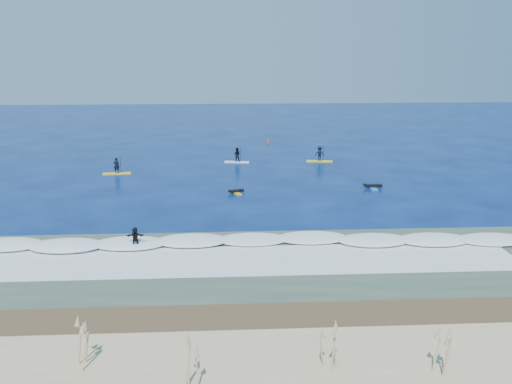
{
  "coord_description": "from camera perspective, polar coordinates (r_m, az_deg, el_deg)",
  "views": [
    {
      "loc": [
        -0.81,
        -45.43,
        12.8
      ],
      "look_at": [
        1.85,
        1.15,
        0.6
      ],
      "focal_mm": 40.0,
      "sensor_mm": 36.0,
      "label": 1
    }
  ],
  "objects": [
    {
      "name": "breaking_wave",
      "position": [
        37.68,
        -1.86,
        -5.21
      ],
      "size": [
        40.0,
        6.0,
        0.3
      ],
      "primitive_type": "cube",
      "color": "white",
      "rests_on": "ground"
    },
    {
      "name": "dune_grass",
      "position": [
        21.45,
        -0.68,
        -16.03
      ],
      "size": [
        40.0,
        4.0,
        1.7
      ],
      "primitive_type": null,
      "color": "tan",
      "rests_on": "dune"
    },
    {
      "name": "ground",
      "position": [
        47.21,
        -2.17,
        -1.09
      ],
      "size": [
        160.0,
        160.0,
        0.0
      ],
      "primitive_type": "plane",
      "color": "#031344",
      "rests_on": "ground"
    },
    {
      "name": "wet_sand_strip",
      "position": [
        27.15,
        -1.22,
        -13.48
      ],
      "size": [
        90.0,
        5.0,
        0.08
      ],
      "primitive_type": "cube",
      "color": "brown",
      "rests_on": "ground"
    },
    {
      "name": "sup_paddler_right",
      "position": [
        63.9,
        6.38,
        3.72
      ],
      "size": [
        2.92,
        1.06,
        2.01
      ],
      "rotation": [
        0.0,
        0.0,
        -0.12
      ],
      "color": "yellow",
      "rests_on": "ground"
    },
    {
      "name": "wave_surfer",
      "position": [
        37.17,
        -11.98,
        -4.55
      ],
      "size": [
        1.89,
        0.57,
        1.35
      ],
      "rotation": [
        0.0,
        0.0,
        0.03
      ],
      "color": "silver",
      "rests_on": "breaking_wave"
    },
    {
      "name": "shallow_water",
      "position": [
        33.94,
        -1.68,
        -7.49
      ],
      "size": [
        90.0,
        13.0,
        0.01
      ],
      "primitive_type": "cube",
      "color": "#35493A",
      "rests_on": "ground"
    },
    {
      "name": "marker_buoy",
      "position": [
        74.91,
        1.23,
        5.01
      ],
      "size": [
        0.25,
        0.25,
        0.59
      ],
      "rotation": [
        0.0,
        0.0,
        -0.25
      ],
      "color": "#D34112",
      "rests_on": "ground"
    },
    {
      "name": "sup_paddler_center",
      "position": [
        63.13,
        -1.92,
        3.61
      ],
      "size": [
        2.82,
        1.16,
        1.92
      ],
      "rotation": [
        0.0,
        0.0,
        -0.18
      ],
      "color": "white",
      "rests_on": "ground"
    },
    {
      "name": "sup_paddler_left",
      "position": [
        59.16,
        -13.77,
        2.33
      ],
      "size": [
        2.82,
        0.96,
        1.94
      ],
      "rotation": [
        0.0,
        0.0,
        0.1
      ],
      "color": "yellow",
      "rests_on": "ground"
    },
    {
      "name": "prone_paddler_far",
      "position": [
        53.02,
        11.59,
        0.55
      ],
      "size": [
        1.75,
        2.21,
        0.46
      ],
      "rotation": [
        0.0,
        0.0,
        1.54
      ],
      "color": "blue",
      "rests_on": "ground"
    },
    {
      "name": "prone_paddler_near",
      "position": [
        50.22,
        -2.03,
        0.03
      ],
      "size": [
        1.42,
        1.88,
        0.38
      ],
      "rotation": [
        0.0,
        0.0,
        1.94
      ],
      "color": "gold",
      "rests_on": "ground"
    },
    {
      "name": "whitewater",
      "position": [
        34.87,
        -1.73,
        -6.88
      ],
      "size": [
        34.0,
        5.0,
        0.02
      ],
      "primitive_type": "cube",
      "color": "silver",
      "rests_on": "ground"
    }
  ]
}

